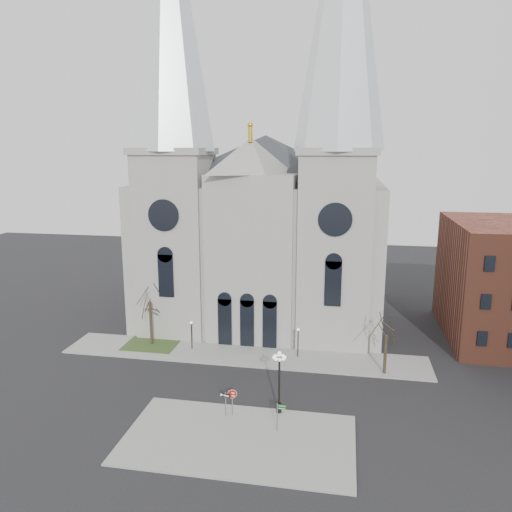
% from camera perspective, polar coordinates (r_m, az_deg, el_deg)
% --- Properties ---
extents(ground, '(160.00, 160.00, 0.00)m').
position_cam_1_polar(ground, '(46.40, -4.41, -16.60)').
color(ground, black).
rests_on(ground, ground).
extents(sidewalk_near, '(18.00, 10.00, 0.14)m').
position_cam_1_polar(sidewalk_near, '(41.56, -2.00, -20.18)').
color(sidewalk_near, gray).
rests_on(sidewalk_near, ground).
extents(sidewalk_far, '(40.00, 6.00, 0.14)m').
position_cam_1_polar(sidewalk_far, '(55.98, -1.50, -11.22)').
color(sidewalk_far, gray).
rests_on(sidewalk_far, ground).
extents(grass_patch, '(6.00, 5.00, 0.18)m').
position_cam_1_polar(grass_patch, '(59.92, -11.81, -9.85)').
color(grass_patch, '#2A3F1B').
rests_on(grass_patch, ground).
extents(cathedral, '(33.00, 26.66, 54.00)m').
position_cam_1_polar(cathedral, '(63.14, 0.63, 8.71)').
color(cathedral, gray).
rests_on(cathedral, ground).
extents(bg_building_brick, '(14.00, 18.00, 14.00)m').
position_cam_1_polar(bg_building_brick, '(66.04, 27.09, -2.58)').
color(bg_building_brick, brown).
rests_on(bg_building_brick, ground).
extents(tree_left, '(3.20, 3.20, 7.50)m').
position_cam_1_polar(tree_left, '(58.10, -12.04, -4.82)').
color(tree_left, black).
rests_on(tree_left, ground).
extents(tree_right, '(3.20, 3.20, 6.00)m').
position_cam_1_polar(tree_right, '(51.64, 14.69, -8.44)').
color(tree_right, black).
rests_on(tree_right, ground).
extents(ped_lamp_left, '(0.32, 0.32, 3.26)m').
position_cam_1_polar(ped_lamp_left, '(57.03, -7.39, -8.42)').
color(ped_lamp_left, black).
rests_on(ped_lamp_left, sidewalk_far).
extents(ped_lamp_right, '(0.32, 0.32, 3.26)m').
position_cam_1_polar(ped_lamp_right, '(54.75, 4.83, -9.26)').
color(ped_lamp_right, black).
rests_on(ped_lamp_right, sidewalk_far).
extents(stop_sign, '(0.84, 0.13, 2.34)m').
position_cam_1_polar(stop_sign, '(43.77, -2.73, -15.75)').
color(stop_sign, slate).
rests_on(stop_sign, sidewalk_near).
extents(globe_lamp, '(1.41, 1.41, 5.57)m').
position_cam_1_polar(globe_lamp, '(43.32, 2.67, -13.36)').
color(globe_lamp, black).
rests_on(globe_lamp, sidewalk_near).
extents(one_way_sign, '(0.91, 0.24, 2.11)m').
position_cam_1_polar(one_way_sign, '(43.82, -3.50, -16.09)').
color(one_way_sign, slate).
rests_on(one_way_sign, sidewalk_near).
extents(street_name_sign, '(0.77, 0.10, 2.40)m').
position_cam_1_polar(street_name_sign, '(41.70, 2.56, -17.69)').
color(street_name_sign, slate).
rests_on(street_name_sign, sidewalk_near).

